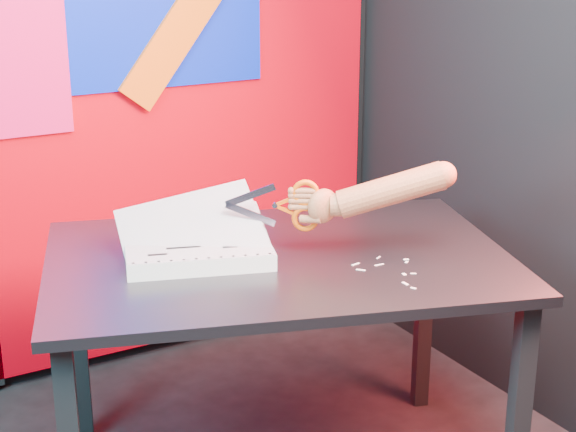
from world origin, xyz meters
TOP-DOWN VIEW (x-y plane):
  - room at (0.00, 0.00)m, footprint 3.01×3.01m
  - backdrop at (0.06, 1.46)m, footprint 2.88×0.05m
  - work_table at (0.50, 0.46)m, footprint 1.50×1.23m
  - printout_stack at (0.30, 0.56)m, footprint 0.47×0.40m
  - scissors at (0.56, 0.44)m, footprint 0.23×0.15m
  - hand_forearm at (0.74, 0.32)m, footprint 0.39×0.27m
  - paper_clippings at (0.71, 0.21)m, footprint 0.17×0.24m

SIDE VIEW (x-z plane):
  - work_table at x=0.50m, z-range 0.29..1.04m
  - paper_clippings at x=0.71m, z-range 0.75..0.75m
  - printout_stack at x=0.30m, z-range 0.67..0.88m
  - scissors at x=0.56m, z-range 0.82..0.97m
  - hand_forearm at x=0.74m, z-range 0.85..1.03m
  - backdrop at x=0.06m, z-range -0.08..2.00m
  - room at x=0.00m, z-range 0.00..2.71m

